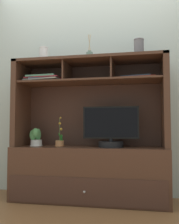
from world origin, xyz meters
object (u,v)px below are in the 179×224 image
(potted_orchid, at_px, (60,142))
(media_console, at_px, (90,157))
(diffuser_bottle, at_px, (89,56))
(tv_monitor, at_px, (111,131))
(magazine_stack_left, at_px, (137,78))
(potted_fern, at_px, (36,138))
(accent_vase, at_px, (139,48))
(magazine_stack_centre, at_px, (44,79))
(ceramic_vase, at_px, (43,55))

(potted_orchid, bearing_deg, media_console, -2.49)
(media_console, distance_m, diffuser_bottle, 1.12)
(tv_monitor, relative_size, magazine_stack_left, 1.40)
(potted_fern, height_order, accent_vase, accent_vase)
(magazine_stack_centre, relative_size, diffuser_bottle, 1.53)
(magazine_stack_left, distance_m, ceramic_vase, 1.10)
(diffuser_bottle, distance_m, ceramic_vase, 0.54)
(potted_orchid, bearing_deg, ceramic_vase, -173.08)
(magazine_stack_centre, bearing_deg, potted_fern, 156.58)
(potted_orchid, xyz_separation_m, diffuser_bottle, (0.34, -0.03, 0.95))
(potted_orchid, bearing_deg, potted_fern, -176.71)
(magazine_stack_left, xyz_separation_m, magazine_stack_centre, (-1.03, -0.06, 0.02))
(potted_fern, bearing_deg, potted_orchid, 3.29)
(tv_monitor, relative_size, ceramic_vase, 3.39)
(ceramic_vase, distance_m, accent_vase, 1.08)
(diffuser_bottle, bearing_deg, magazine_stack_left, 2.74)
(diffuser_bottle, distance_m, accent_vase, 0.54)
(magazine_stack_left, bearing_deg, diffuser_bottle, -177.26)
(media_console, distance_m, potted_orchid, 0.38)
(media_console, xyz_separation_m, potted_orchid, (-0.34, 0.01, 0.17))
(media_console, xyz_separation_m, diffuser_bottle, (-0.00, -0.01, 1.12))
(magazine_stack_left, bearing_deg, media_console, -178.72)
(diffuser_bottle, bearing_deg, ceramic_vase, 179.54)
(magazine_stack_left, relative_size, magazine_stack_centre, 0.97)
(media_console, bearing_deg, potted_orchid, 177.51)
(magazine_stack_left, distance_m, magazine_stack_centre, 1.03)
(diffuser_bottle, bearing_deg, accent_vase, 1.27)
(media_console, relative_size, ceramic_vase, 9.51)
(potted_orchid, relative_size, ceramic_vase, 1.88)
(accent_vase, bearing_deg, magazine_stack_left, 156.74)
(magazine_stack_centre, xyz_separation_m, ceramic_vase, (-0.02, 0.04, 0.29))
(media_console, xyz_separation_m, accent_vase, (0.54, -0.00, 1.18))
(media_console, height_order, diffuser_bottle, diffuser_bottle)
(tv_monitor, bearing_deg, magazine_stack_left, 11.67)
(tv_monitor, bearing_deg, diffuser_bottle, 172.31)
(media_console, relative_size, magazine_stack_centre, 3.81)
(media_console, relative_size, potted_fern, 8.23)
(potted_orchid, relative_size, magazine_stack_left, 0.78)
(tv_monitor, bearing_deg, magazine_stack_centre, -179.96)
(potted_fern, height_order, magazine_stack_left, magazine_stack_left)
(ceramic_vase, relative_size, accent_vase, 0.87)
(potted_orchid, relative_size, potted_fern, 1.63)
(media_console, distance_m, ceramic_vase, 1.28)
(potted_orchid, xyz_separation_m, accent_vase, (0.88, -0.02, 1.01))
(potted_orchid, height_order, ceramic_vase, ceramic_vase)
(magazine_stack_centre, height_order, accent_vase, accent_vase)
(accent_vase, bearing_deg, potted_orchid, 178.96)
(potted_fern, xyz_separation_m, ceramic_vase, (0.08, -0.01, 0.95))
(diffuser_bottle, xyz_separation_m, accent_vase, (0.54, 0.01, 0.05))
(potted_fern, distance_m, magazine_stack_centre, 0.67)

